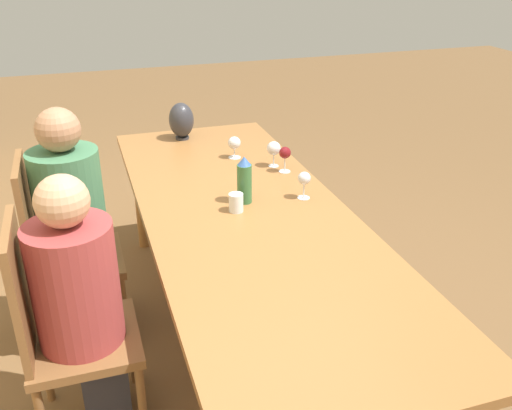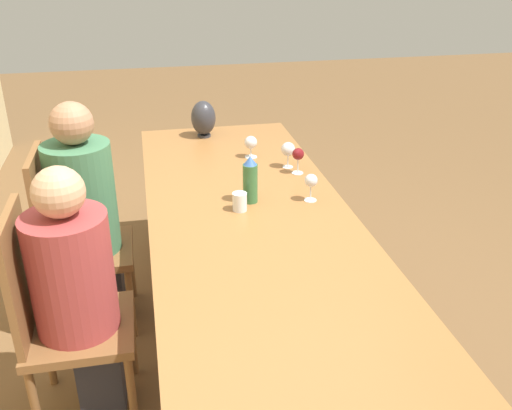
# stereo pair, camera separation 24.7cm
# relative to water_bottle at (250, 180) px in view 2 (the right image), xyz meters

# --- Properties ---
(ground_plane) EXTENTS (14.00, 14.00, 0.00)m
(ground_plane) POSITION_rel_water_bottle_xyz_m (-0.12, 0.02, -0.88)
(ground_plane) COLOR brown
(dining_table) EXTENTS (2.65, 0.94, 0.77)m
(dining_table) POSITION_rel_water_bottle_xyz_m (-0.12, 0.02, -0.18)
(dining_table) COLOR #936033
(dining_table) RESTS_ON ground_plane
(water_bottle) EXTENTS (0.07, 0.07, 0.23)m
(water_bottle) POSITION_rel_water_bottle_xyz_m (0.00, 0.00, 0.00)
(water_bottle) COLOR #336638
(water_bottle) RESTS_ON dining_table
(water_tumbler) EXTENTS (0.07, 0.07, 0.09)m
(water_tumbler) POSITION_rel_water_bottle_xyz_m (-0.08, 0.07, -0.07)
(water_tumbler) COLOR silver
(water_tumbler) RESTS_ON dining_table
(vase) EXTENTS (0.15, 0.15, 0.23)m
(vase) POSITION_rel_water_bottle_xyz_m (1.02, 0.10, 0.01)
(vase) COLOR #2D2D33
(vase) RESTS_ON dining_table
(wine_glass_0) EXTENTS (0.07, 0.07, 0.13)m
(wine_glass_0) POSITION_rel_water_bottle_xyz_m (0.59, -0.12, -0.03)
(wine_glass_0) COLOR silver
(wine_glass_0) RESTS_ON dining_table
(wine_glass_1) EXTENTS (0.06, 0.06, 0.14)m
(wine_glass_1) POSITION_rel_water_bottle_xyz_m (0.30, -0.32, -0.01)
(wine_glass_1) COLOR silver
(wine_glass_1) RESTS_ON dining_table
(wine_glass_2) EXTENTS (0.06, 0.06, 0.14)m
(wine_glass_2) POSITION_rel_water_bottle_xyz_m (-0.05, -0.29, -0.01)
(wine_glass_2) COLOR silver
(wine_glass_2) RESTS_ON dining_table
(wine_glass_3) EXTENTS (0.08, 0.08, 0.14)m
(wine_glass_3) POSITION_rel_water_bottle_xyz_m (0.40, -0.29, -0.01)
(wine_glass_3) COLOR silver
(wine_glass_3) RESTS_ON dining_table
(chair_near) EXTENTS (0.44, 0.44, 0.99)m
(chair_near) POSITION_rel_water_bottle_xyz_m (-0.40, 0.88, -0.36)
(chair_near) COLOR brown
(chair_near) RESTS_ON ground_plane
(chair_far) EXTENTS (0.44, 0.44, 0.99)m
(chair_far) POSITION_rel_water_bottle_xyz_m (0.27, 0.88, -0.36)
(chair_far) COLOR brown
(chair_far) RESTS_ON ground_plane
(person_near) EXTENTS (0.34, 0.34, 1.16)m
(person_near) POSITION_rel_water_bottle_xyz_m (-0.40, 0.79, -0.26)
(person_near) COLOR #2D2D38
(person_near) RESTS_ON ground_plane
(person_far) EXTENTS (0.33, 0.33, 1.23)m
(person_far) POSITION_rel_water_bottle_xyz_m (0.27, 0.79, -0.22)
(person_far) COLOR #2D2D38
(person_far) RESTS_ON ground_plane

